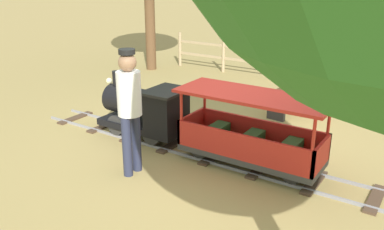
{
  "coord_description": "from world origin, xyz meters",
  "views": [
    {
      "loc": [
        -4.62,
        -2.74,
        2.52
      ],
      "look_at": [
        0.0,
        0.28,
        0.55
      ],
      "focal_mm": 38.65,
      "sensor_mm": 36.0,
      "label": 1
    }
  ],
  "objects_px": {
    "passenger_car": "(251,137)",
    "park_bench": "(295,90)",
    "locomotive": "(146,109)",
    "conductor_person": "(129,103)"
  },
  "relations": [
    {
      "from": "passenger_car",
      "to": "park_bench",
      "type": "relative_size",
      "value": 1.5
    },
    {
      "from": "locomotive",
      "to": "passenger_car",
      "type": "distance_m",
      "value": 1.76
    },
    {
      "from": "conductor_person",
      "to": "locomotive",
      "type": "bearing_deg",
      "value": 29.84
    },
    {
      "from": "passenger_car",
      "to": "park_bench",
      "type": "distance_m",
      "value": 2.48
    },
    {
      "from": "passenger_car",
      "to": "locomotive",
      "type": "bearing_deg",
      "value": 90.0
    },
    {
      "from": "locomotive",
      "to": "park_bench",
      "type": "bearing_deg",
      "value": -30.85
    },
    {
      "from": "locomotive",
      "to": "park_bench",
      "type": "relative_size",
      "value": 1.08
    },
    {
      "from": "conductor_person",
      "to": "park_bench",
      "type": "relative_size",
      "value": 1.22
    },
    {
      "from": "conductor_person",
      "to": "park_bench",
      "type": "xyz_separation_m",
      "value": [
        3.46,
        -0.89,
        -0.54
      ]
    },
    {
      "from": "park_bench",
      "to": "passenger_car",
      "type": "bearing_deg",
      "value": -173.13
    }
  ]
}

